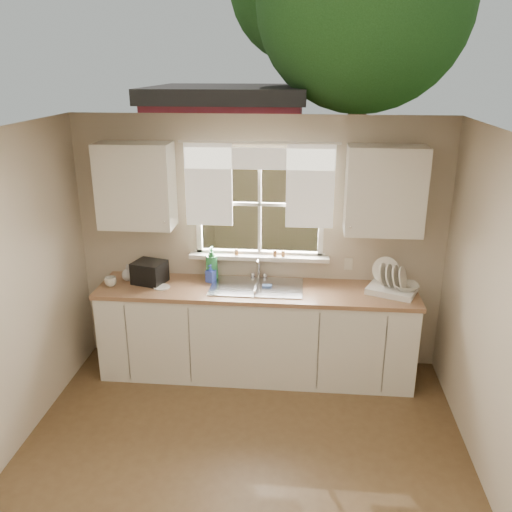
# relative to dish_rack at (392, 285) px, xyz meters

# --- Properties ---
(ground) EXTENTS (4.00, 4.00, 0.00)m
(ground) POSITION_rel_dish_rack_xyz_m (-1.27, -1.71, -0.98)
(ground) COLOR brown
(ground) RESTS_ON ground
(room_walls) EXTENTS (3.62, 4.02, 2.50)m
(room_walls) POSITION_rel_dish_rack_xyz_m (-1.27, -1.77, 0.25)
(room_walls) COLOR beige
(room_walls) RESTS_ON ground
(ceiling) EXTENTS (3.60, 4.00, 0.02)m
(ceiling) POSITION_rel_dish_rack_xyz_m (-1.27, -1.71, 1.52)
(ceiling) COLOR silver
(ceiling) RESTS_ON room_walls
(window) EXTENTS (1.38, 0.16, 1.06)m
(window) POSITION_rel_dish_rack_xyz_m (-1.27, 0.29, 0.50)
(window) COLOR white
(window) RESTS_ON room_walls
(curtains) EXTENTS (1.50, 0.03, 0.81)m
(curtains) POSITION_rel_dish_rack_xyz_m (-1.27, 0.24, 0.95)
(curtains) COLOR white
(curtains) RESTS_ON room_walls
(base_cabinets) EXTENTS (3.00, 0.62, 0.87)m
(base_cabinets) POSITION_rel_dish_rack_xyz_m (-1.27, -0.03, -0.55)
(base_cabinets) COLOR white
(base_cabinets) RESTS_ON ground
(countertop) EXTENTS (3.04, 0.65, 0.04)m
(countertop) POSITION_rel_dish_rack_xyz_m (-1.27, -0.03, -0.09)
(countertop) COLOR #9D714E
(countertop) RESTS_ON base_cabinets
(upper_cabinet_left) EXTENTS (0.70, 0.33, 0.80)m
(upper_cabinet_left) POSITION_rel_dish_rack_xyz_m (-2.42, 0.12, 0.87)
(upper_cabinet_left) COLOR white
(upper_cabinet_left) RESTS_ON room_walls
(upper_cabinet_right) EXTENTS (0.70, 0.33, 0.80)m
(upper_cabinet_right) POSITION_rel_dish_rack_xyz_m (-0.12, 0.12, 0.87)
(upper_cabinet_right) COLOR white
(upper_cabinet_right) RESTS_ON room_walls
(wall_outlet) EXTENTS (0.08, 0.01, 0.12)m
(wall_outlet) POSITION_rel_dish_rack_xyz_m (-0.39, 0.28, 0.10)
(wall_outlet) COLOR beige
(wall_outlet) RESTS_ON room_walls
(sill_jars) EXTENTS (0.50, 0.04, 0.06)m
(sill_jars) POSITION_rel_dish_rack_xyz_m (-1.21, 0.23, 0.20)
(sill_jars) COLOR brown
(sill_jars) RESTS_ON window
(backyard) EXTENTS (20.00, 10.00, 6.13)m
(backyard) POSITION_rel_dish_rack_xyz_m (-0.69, 6.71, 2.48)
(backyard) COLOR #335421
(backyard) RESTS_ON ground
(sink) EXTENTS (0.88, 0.52, 0.40)m
(sink) POSITION_rel_dish_rack_xyz_m (-1.27, 0.00, -0.15)
(sink) COLOR #B7B7BC
(sink) RESTS_ON countertop
(dish_rack) EXTENTS (0.52, 0.46, 0.30)m
(dish_rack) POSITION_rel_dish_rack_xyz_m (0.00, 0.00, 0.00)
(dish_rack) COLOR white
(dish_rack) RESTS_ON countertop
(bowl) EXTENTS (0.24, 0.24, 0.06)m
(bowl) POSITION_rel_dish_rack_xyz_m (0.12, -0.05, 0.01)
(bowl) COLOR beige
(bowl) RESTS_ON dish_rack
(soap_bottle_a) EXTENTS (0.15, 0.15, 0.34)m
(soap_bottle_a) POSITION_rel_dish_rack_xyz_m (-1.73, 0.17, 0.09)
(soap_bottle_a) COLOR #2D8A46
(soap_bottle_a) RESTS_ON countertop
(soap_bottle_b) EXTENTS (0.11, 0.11, 0.18)m
(soap_bottle_b) POSITION_rel_dish_rack_xyz_m (-1.73, 0.10, 0.02)
(soap_bottle_b) COLOR blue
(soap_bottle_b) RESTS_ON countertop
(soap_bottle_c) EXTENTS (0.14, 0.14, 0.16)m
(soap_bottle_c) POSITION_rel_dish_rack_xyz_m (-2.55, 0.07, 0.01)
(soap_bottle_c) COLOR beige
(soap_bottle_c) RESTS_ON countertop
(saucer) EXTENTS (0.16, 0.16, 0.01)m
(saucer) POSITION_rel_dish_rack_xyz_m (-2.17, -0.09, -0.07)
(saucer) COLOR silver
(saucer) RESTS_ON countertop
(cup) EXTENTS (0.13, 0.13, 0.09)m
(cup) POSITION_rel_dish_rack_xyz_m (-2.67, -0.10, -0.03)
(cup) COLOR white
(cup) RESTS_ON countertop
(black_appliance) EXTENTS (0.35, 0.32, 0.21)m
(black_appliance) POSITION_rel_dish_rack_xyz_m (-2.31, 0.03, 0.03)
(black_appliance) COLOR black
(black_appliance) RESTS_ON countertop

